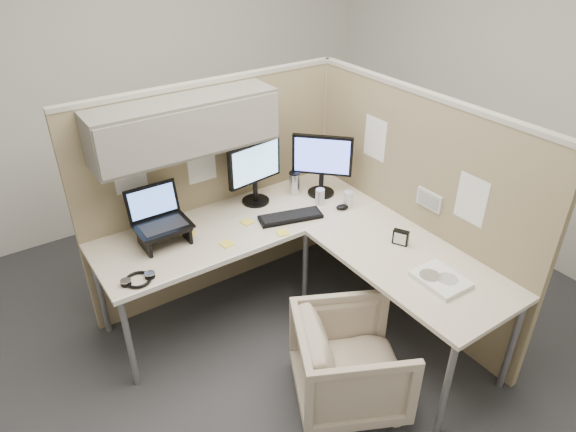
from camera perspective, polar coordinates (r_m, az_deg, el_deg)
ground at (r=3.68m, az=0.93°, el=-13.58°), size 4.50×4.50×0.00m
partition_back at (r=3.56m, az=-9.54°, el=5.92°), size 2.00×0.36×1.63m
partition_right at (r=3.64m, az=13.33°, el=1.09°), size 0.07×2.03×1.63m
desk at (r=3.38m, az=1.53°, el=-3.14°), size 2.00×1.98×0.73m
office_chair at (r=3.14m, az=7.00°, el=-15.41°), size 0.80×0.82×0.64m
monitor_left at (r=3.65m, az=-3.73°, el=5.35°), size 0.44×0.20×0.47m
monitor_right at (r=3.77m, az=3.81°, el=6.19°), size 0.33×0.34×0.47m
laptop_station at (r=3.36m, az=-13.93°, el=-0.76°), size 0.34×0.29×0.35m
keyboard at (r=3.56m, az=0.29°, el=-0.11°), size 0.46×0.26×0.02m
mouse at (r=3.69m, az=6.06°, el=1.00°), size 0.11×0.09×0.03m
travel_mug at (r=3.84m, az=0.73°, el=3.69°), size 0.08×0.08×0.18m
soda_can_green at (r=3.71m, az=6.71°, el=1.84°), size 0.07×0.07×0.12m
soda_can_silver at (r=3.72m, az=3.57°, el=2.16°), size 0.07×0.07×0.12m
sticky_note_c at (r=3.46m, az=-11.03°, el=-1.93°), size 0.10×0.10×0.01m
sticky_note_d at (r=3.53m, az=-4.56°, el=-0.66°), size 0.09×0.09×0.01m
sticky_note_a at (r=3.32m, az=-6.82°, el=-3.10°), size 0.09×0.09×0.01m
sticky_note_b at (r=3.41m, az=-0.58°, el=-1.86°), size 0.09×0.09×0.01m
headphones at (r=3.11m, az=-16.31°, el=-6.78°), size 0.20×0.17×0.03m
paper_stack at (r=3.11m, az=16.60°, el=-6.77°), size 0.24×0.30×0.03m
desk_clock at (r=3.35m, az=12.40°, el=-2.34°), size 0.08×0.11×0.10m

